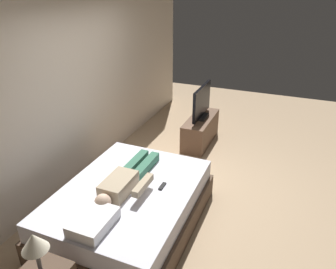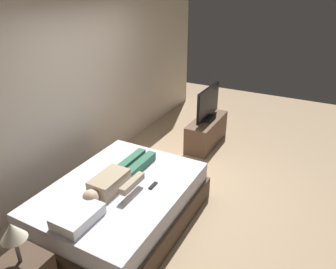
{
  "view_description": "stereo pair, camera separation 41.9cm",
  "coord_description": "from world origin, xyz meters",
  "px_view_note": "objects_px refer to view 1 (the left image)",
  "views": [
    {
      "loc": [
        -3.52,
        -1.13,
        2.74
      ],
      "look_at": [
        0.37,
        0.47,
        0.69
      ],
      "focal_mm": 34.02,
      "sensor_mm": 36.0,
      "label": 1
    },
    {
      "loc": [
        -3.35,
        -1.51,
        2.74
      ],
      "look_at": [
        0.37,
        0.47,
        0.69
      ],
      "focal_mm": 34.02,
      "sensor_mm": 36.0,
      "label": 2
    }
  ],
  "objects_px": {
    "bed": "(129,207)",
    "person": "(126,180)",
    "tv_stand": "(200,130)",
    "lamp": "(34,243)",
    "pillow": "(93,222)",
    "remote": "(162,186)",
    "tv": "(202,103)"
  },
  "relations": [
    {
      "from": "pillow",
      "to": "tv",
      "type": "xyz_separation_m",
      "value": [
        3.15,
        -0.14,
        0.18
      ]
    },
    {
      "from": "bed",
      "to": "tv",
      "type": "bearing_deg",
      "value": -3.22
    },
    {
      "from": "pillow",
      "to": "tv_stand",
      "type": "xyz_separation_m",
      "value": [
        3.15,
        -0.14,
        -0.35
      ]
    },
    {
      "from": "bed",
      "to": "pillow",
      "type": "bearing_deg",
      "value": 180.0
    },
    {
      "from": "person",
      "to": "remote",
      "type": "distance_m",
      "value": 0.44
    },
    {
      "from": "remote",
      "to": "lamp",
      "type": "bearing_deg",
      "value": 162.66
    },
    {
      "from": "pillow",
      "to": "tv",
      "type": "height_order",
      "value": "tv"
    },
    {
      "from": "tv_stand",
      "to": "lamp",
      "type": "relative_size",
      "value": 2.62
    },
    {
      "from": "tv_stand",
      "to": "lamp",
      "type": "xyz_separation_m",
      "value": [
        -3.77,
        0.25,
        0.6
      ]
    },
    {
      "from": "bed",
      "to": "tv_stand",
      "type": "distance_m",
      "value": 2.46
    },
    {
      "from": "bed",
      "to": "remote",
      "type": "bearing_deg",
      "value": -63.36
    },
    {
      "from": "tv_stand",
      "to": "bed",
      "type": "bearing_deg",
      "value": 176.78
    },
    {
      "from": "tv_stand",
      "to": "lamp",
      "type": "height_order",
      "value": "lamp"
    },
    {
      "from": "bed",
      "to": "person",
      "type": "distance_m",
      "value": 0.36
    },
    {
      "from": "tv_stand",
      "to": "lamp",
      "type": "distance_m",
      "value": 3.82
    },
    {
      "from": "bed",
      "to": "pillow",
      "type": "xyz_separation_m",
      "value": [
        -0.7,
        0.0,
        0.34
      ]
    },
    {
      "from": "pillow",
      "to": "remote",
      "type": "distance_m",
      "value": 0.95
    },
    {
      "from": "person",
      "to": "lamp",
      "type": "bearing_deg",
      "value": 177.35
    },
    {
      "from": "pillow",
      "to": "lamp",
      "type": "distance_m",
      "value": 0.68
    },
    {
      "from": "bed",
      "to": "remote",
      "type": "xyz_separation_m",
      "value": [
        0.18,
        -0.36,
        0.29
      ]
    },
    {
      "from": "lamp",
      "to": "remote",
      "type": "bearing_deg",
      "value": -17.34
    },
    {
      "from": "bed",
      "to": "tv",
      "type": "distance_m",
      "value": 2.51
    },
    {
      "from": "tv",
      "to": "lamp",
      "type": "distance_m",
      "value": 3.78
    },
    {
      "from": "bed",
      "to": "pillow",
      "type": "relative_size",
      "value": 4.23
    },
    {
      "from": "person",
      "to": "tv_stand",
      "type": "xyz_separation_m",
      "value": [
        2.42,
        -0.18,
        -0.37
      ]
    },
    {
      "from": "tv",
      "to": "person",
      "type": "bearing_deg",
      "value": 175.66
    },
    {
      "from": "person",
      "to": "remote",
      "type": "bearing_deg",
      "value": -69.53
    },
    {
      "from": "tv_stand",
      "to": "tv",
      "type": "height_order",
      "value": "tv"
    },
    {
      "from": "tv",
      "to": "tv_stand",
      "type": "bearing_deg",
      "value": 0.0
    },
    {
      "from": "pillow",
      "to": "remote",
      "type": "height_order",
      "value": "pillow"
    },
    {
      "from": "person",
      "to": "lamp",
      "type": "xyz_separation_m",
      "value": [
        -1.34,
        0.06,
        0.23
      ]
    },
    {
      "from": "remote",
      "to": "lamp",
      "type": "height_order",
      "value": "lamp"
    }
  ]
}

